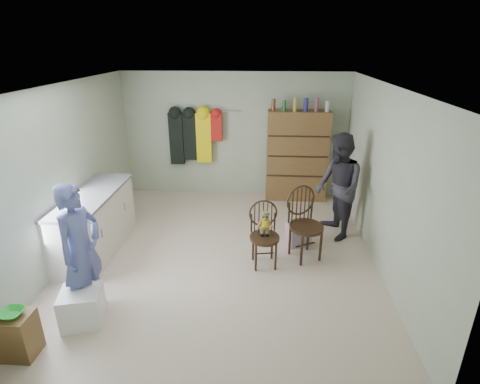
# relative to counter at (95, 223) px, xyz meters

# --- Properties ---
(ground_plane) EXTENTS (5.00, 5.00, 0.00)m
(ground_plane) POSITION_rel_counter_xyz_m (1.95, 0.00, -0.47)
(ground_plane) COLOR beige
(ground_plane) RESTS_ON ground
(room_walls) EXTENTS (5.00, 5.00, 5.00)m
(room_walls) POSITION_rel_counter_xyz_m (1.95, 0.53, 1.11)
(room_walls) COLOR #ADB598
(room_walls) RESTS_ON ground
(counter) EXTENTS (0.64, 1.86, 0.94)m
(counter) POSITION_rel_counter_xyz_m (0.00, 0.00, 0.00)
(counter) COLOR silver
(counter) RESTS_ON ground
(stool) EXTENTS (0.35, 0.30, 0.49)m
(stool) POSITION_rel_counter_xyz_m (0.08, -2.10, -0.22)
(stool) COLOR brown
(stool) RESTS_ON ground
(bowl) EXTENTS (0.24, 0.24, 0.06)m
(bowl) POSITION_rel_counter_xyz_m (0.08, -2.10, 0.05)
(bowl) COLOR green
(bowl) RESTS_ON stool
(plastic_tub) EXTENTS (0.52, 0.51, 0.42)m
(plastic_tub) POSITION_rel_counter_xyz_m (0.50, -1.59, -0.26)
(plastic_tub) COLOR white
(plastic_tub) RESTS_ON ground
(chair_front) EXTENTS (0.49, 0.49, 0.95)m
(chair_front) POSITION_rel_counter_xyz_m (2.57, -0.21, 0.08)
(chair_front) COLOR #372313
(chair_front) RESTS_ON ground
(chair_far) EXTENTS (0.65, 0.65, 1.10)m
(chair_far) POSITION_rel_counter_xyz_m (3.16, 0.04, 0.12)
(chair_far) COLOR #372313
(chair_far) RESTS_ON ground
(striped_bag) EXTENTS (0.43, 0.38, 0.37)m
(striped_bag) POSITION_rel_counter_xyz_m (3.12, 0.38, -0.29)
(striped_bag) COLOR #E57283
(striped_bag) RESTS_ON ground
(person_left) EXTENTS (0.54, 0.68, 1.63)m
(person_left) POSITION_rel_counter_xyz_m (0.49, -1.37, 0.34)
(person_left) COLOR #555D9C
(person_left) RESTS_ON ground
(person_right) EXTENTS (0.81, 0.96, 1.73)m
(person_right) POSITION_rel_counter_xyz_m (3.74, 0.72, 0.39)
(person_right) COLOR #2D2B33
(person_right) RESTS_ON ground
(dresser) EXTENTS (1.20, 0.39, 2.06)m
(dresser) POSITION_rel_counter_xyz_m (3.20, 2.30, 0.44)
(dresser) COLOR brown
(dresser) RESTS_ON ground
(coat_rack) EXTENTS (1.42, 0.12, 1.09)m
(coat_rack) POSITION_rel_counter_xyz_m (1.12, 2.38, 0.78)
(coat_rack) COLOR #99999E
(coat_rack) RESTS_ON ground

